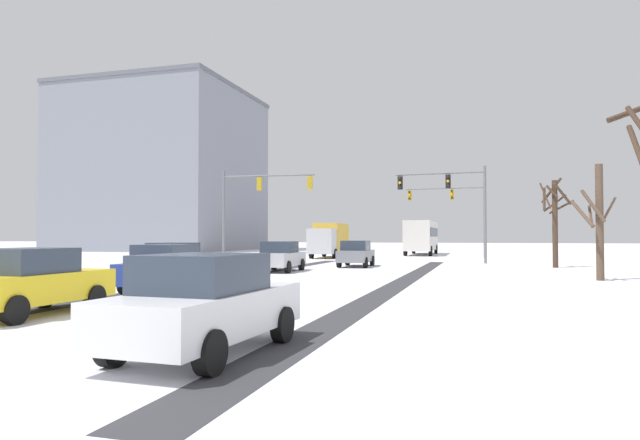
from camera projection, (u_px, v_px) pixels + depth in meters
name	position (u px, v px, depth m)	size (l,w,h in m)	color
wheel_track_left_lane	(226.00, 278.00, 25.03)	(1.07, 36.76, 0.01)	#38383D
wheel_track_right_lane	(402.00, 282.00, 22.79)	(0.96, 36.76, 0.01)	#38383D
sidewalk_kerb_right	(529.00, 288.00, 19.84)	(4.00, 36.76, 0.12)	white
traffic_signal_near_left	(255.00, 196.00, 38.67)	(6.68, 0.77, 6.50)	slate
traffic_signal_far_right	(456.00, 204.00, 48.37)	(6.86, 0.58, 6.50)	slate
traffic_signal_near_right	(453.00, 195.00, 36.76)	(5.96, 0.58, 6.50)	slate
car_grey_lead	(356.00, 254.00, 34.45)	(1.94, 4.15, 1.62)	slate
car_silver_second	(280.00, 256.00, 29.72)	(1.96, 4.16, 1.62)	#B7BABF
car_black_third	(175.00, 261.00, 24.09)	(1.91, 4.14, 1.62)	black
car_blue_fourth	(167.00, 268.00, 19.06)	(1.96, 4.16, 1.62)	#233899
car_yellow_cab_fifth	(30.00, 281.00, 13.31)	(1.86, 4.11, 1.62)	yellow
car_white_sixth	(205.00, 303.00, 8.99)	(1.97, 4.17, 1.62)	silver
bus_oncoming	(422.00, 235.00, 56.52)	(2.75, 11.02, 3.38)	silver
box_truck_delivery	(329.00, 239.00, 48.99)	(2.56, 7.49, 3.02)	#B7BABF
bare_tree_sidewalk_mid	(598.00, 220.00, 23.77)	(1.75, 1.72, 5.01)	brown
bare_tree_sidewalk_far	(554.00, 216.00, 33.43)	(1.97, 2.09, 5.51)	#423023
office_building_far_left_block	(163.00, 171.00, 75.75)	(22.59, 21.46, 21.55)	gray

